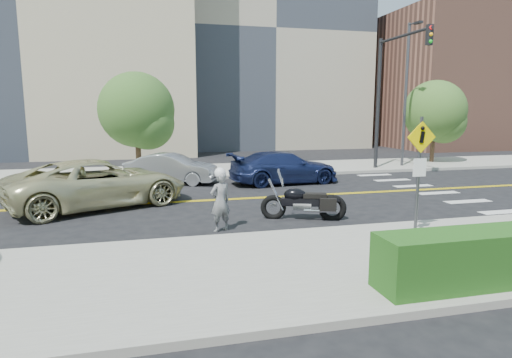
{
  "coord_description": "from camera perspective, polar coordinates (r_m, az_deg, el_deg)",
  "views": [
    {
      "loc": [
        -2.27,
        -15.55,
        3.27
      ],
      "look_at": [
        0.88,
        -2.84,
        1.2
      ],
      "focal_mm": 30.0,
      "sensor_mm": 36.0,
      "label": 1
    }
  ],
  "objects": [
    {
      "name": "ground_plane",
      "position": [
        16.05,
        -5.5,
        -2.81
      ],
      "size": [
        120.0,
        120.0,
        0.0
      ],
      "primitive_type": "plane",
      "color": "black",
      "rests_on": "ground"
    },
    {
      "name": "sidewalk_near",
      "position": [
        8.96,
        1.75,
        -11.93
      ],
      "size": [
        60.0,
        5.0,
        0.15
      ],
      "primitive_type": "cube",
      "color": "#9E9B91",
      "rests_on": "ground_plane"
    },
    {
      "name": "sidewalk_far",
      "position": [
        23.38,
        -8.22,
        1.04
      ],
      "size": [
        60.0,
        5.0,
        0.15
      ],
      "primitive_type": "cube",
      "color": "#9E9B91",
      "rests_on": "ground_plane"
    },
    {
      "name": "building_mid",
      "position": [
        43.33,
        -0.05,
        17.93
      ],
      "size": [
        18.0,
        14.0,
        20.0
      ],
      "primitive_type": "cube",
      "color": "#A39984",
      "rests_on": "ground_plane"
    },
    {
      "name": "building_right",
      "position": [
        45.5,
        25.06,
        11.61
      ],
      "size": [
        14.0,
        12.0,
        12.0
      ],
      "primitive_type": "cube",
      "color": "#8C5947",
      "rests_on": "ground_plane"
    },
    {
      "name": "lamp_post",
      "position": [
        26.28,
        19.3,
        10.41
      ],
      "size": [
        0.16,
        0.16,
        8.0
      ],
      "primitive_type": "cylinder",
      "color": "#4C4C51",
      "rests_on": "sidewalk_far"
    },
    {
      "name": "traffic_light",
      "position": [
        24.04,
        17.17,
        11.94
      ],
      "size": [
        0.28,
        4.5,
        7.0
      ],
      "color": "black",
      "rests_on": "sidewalk_far"
    },
    {
      "name": "pedestrian_sign",
      "position": [
        11.36,
        20.95,
        1.76
      ],
      "size": [
        0.78,
        0.08,
        3.0
      ],
      "color": "#4C4C51",
      "rests_on": "sidewalk_near"
    },
    {
      "name": "motorcyclist",
      "position": [
        11.75,
        -4.78,
        -2.76
      ],
      "size": [
        0.72,
        0.6,
        1.78
      ],
      "rotation": [
        0.0,
        0.0,
        3.53
      ],
      "color": "#AFAEB3",
      "rests_on": "ground"
    },
    {
      "name": "motorcycle",
      "position": [
        13.11,
        6.4,
        -2.09
      ],
      "size": [
        2.63,
        1.51,
        1.53
      ],
      "primitive_type": null,
      "rotation": [
        0.0,
        0.0,
        -0.32
      ],
      "color": "black",
      "rests_on": "ground"
    },
    {
      "name": "suv",
      "position": [
        15.68,
        -20.19,
        -0.53
      ],
      "size": [
        6.58,
        4.96,
        1.66
      ],
      "primitive_type": "imported",
      "rotation": [
        0.0,
        0.0,
        1.99
      ],
      "color": "beige",
      "rests_on": "ground"
    },
    {
      "name": "parked_car_silver",
      "position": [
        19.94,
        -11.19,
        1.38
      ],
      "size": [
        4.42,
        2.92,
        1.38
      ],
      "primitive_type": "imported",
      "rotation": [
        0.0,
        0.0,
        1.18
      ],
      "color": "#94969A",
      "rests_on": "ground"
    },
    {
      "name": "parked_car_blue",
      "position": [
        19.63,
        3.76,
        1.54
      ],
      "size": [
        5.22,
        2.51,
        1.47
      ],
      "primitive_type": "imported",
      "rotation": [
        0.0,
        0.0,
        1.66
      ],
      "color": "navy",
      "rests_on": "ground"
    },
    {
      "name": "tree_far_a",
      "position": [
        23.14,
        -15.64,
        8.85
      ],
      "size": [
        3.87,
        3.87,
        5.29
      ],
      "rotation": [
        0.0,
        0.0,
        -0.08
      ],
      "color": "#382619",
      "rests_on": "ground"
    },
    {
      "name": "tree_far_b",
      "position": [
        28.91,
        22.73,
        8.36
      ],
      "size": [
        3.74,
        3.74,
        5.18
      ],
      "rotation": [
        0.0,
        0.0,
        -0.31
      ],
      "color": "#382619",
      "rests_on": "ground"
    }
  ]
}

